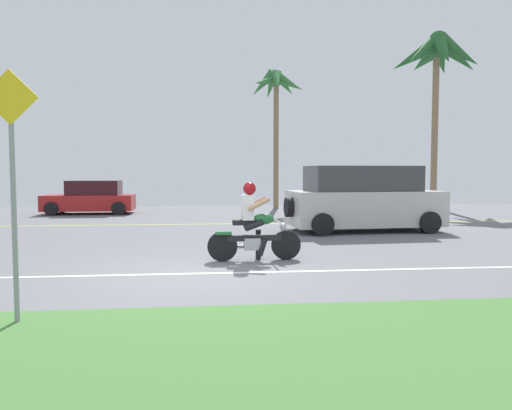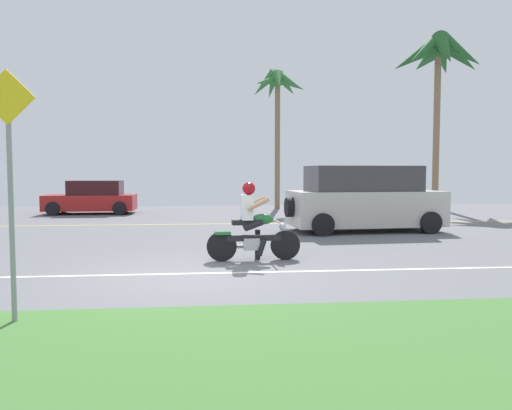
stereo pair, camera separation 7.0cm
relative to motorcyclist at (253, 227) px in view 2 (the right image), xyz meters
The scene contains 10 objects.
ground 2.08m from the motorcyclist, 125.64° to the left, with size 56.00×30.00×0.04m, color slate.
grass_median 5.66m from the motorcyclist, 101.76° to the right, with size 56.00×3.80×0.06m, color #477A38.
lane_line_near 1.80m from the motorcyclist, 133.32° to the right, with size 50.40×0.12×0.01m, color silver.
lane_line_far 7.30m from the motorcyclist, 99.06° to the left, with size 50.40×0.12×0.01m, color yellow.
motorcyclist is the anchor object (origin of this frame).
suv_nearby 6.07m from the motorcyclist, 51.20° to the left, with size 4.74×2.38×1.96m.
parked_car_1 13.25m from the motorcyclist, 115.63° to the left, with size 3.70×1.82×1.41m.
palm_tree_0 18.05m from the motorcyclist, 52.93° to the left, with size 4.37×4.43×8.37m.
palm_tree_1 15.29m from the motorcyclist, 79.81° to the left, with size 2.78×2.77×6.74m.
street_sign 5.25m from the motorcyclist, 127.96° to the right, with size 0.62×0.06×2.94m.
Camera 2 is at (0.20, -8.66, 1.79)m, focal length 35.52 mm.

